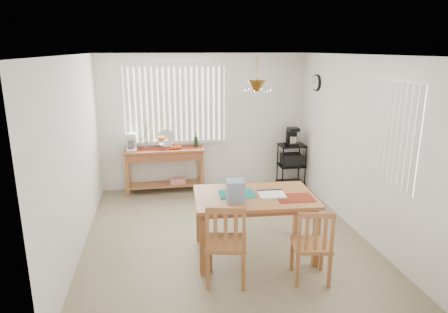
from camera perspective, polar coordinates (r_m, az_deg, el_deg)
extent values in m
cube|color=gray|center=(6.08, -0.05, -11.05)|extent=(4.00, 4.50, 0.01)
cube|color=white|center=(7.85, -2.90, 5.03)|extent=(4.00, 0.10, 2.60)
cube|color=white|center=(3.49, 6.40, -8.22)|extent=(4.00, 0.10, 2.60)
cube|color=white|center=(5.66, -20.97, 0.04)|extent=(0.10, 4.50, 2.60)
cube|color=white|center=(6.29, 18.69, 1.69)|extent=(0.10, 4.50, 2.60)
cube|color=white|center=(5.45, -0.06, 14.86)|extent=(4.00, 4.50, 0.10)
cube|color=white|center=(7.69, -6.99, 7.38)|extent=(1.90, 0.01, 1.40)
cube|color=white|center=(7.69, -13.72, 7.06)|extent=(0.07, 0.03, 1.40)
cube|color=white|center=(7.69, -12.93, 7.10)|extent=(0.07, 0.03, 1.40)
cube|color=white|center=(7.68, -12.14, 7.14)|extent=(0.07, 0.03, 1.40)
cube|color=white|center=(7.68, -11.35, 7.18)|extent=(0.07, 0.03, 1.40)
cube|color=white|center=(7.68, -10.55, 7.22)|extent=(0.07, 0.03, 1.40)
cube|color=white|center=(7.68, -9.76, 7.25)|extent=(0.07, 0.03, 1.40)
cube|color=white|center=(7.68, -8.97, 7.29)|extent=(0.07, 0.03, 1.40)
cube|color=white|center=(7.68, -8.17, 7.32)|extent=(0.07, 0.03, 1.40)
cube|color=white|center=(7.68, -7.38, 7.35)|extent=(0.07, 0.03, 1.40)
cube|color=white|center=(7.69, -6.59, 7.38)|extent=(0.07, 0.03, 1.40)
cube|color=white|center=(7.69, -5.80, 7.41)|extent=(0.07, 0.03, 1.40)
cube|color=white|center=(7.70, -5.01, 7.44)|extent=(0.07, 0.03, 1.40)
cube|color=white|center=(7.71, -4.22, 7.46)|extent=(0.07, 0.03, 1.40)
cube|color=white|center=(7.72, -3.43, 7.49)|extent=(0.07, 0.03, 1.40)
cube|color=white|center=(7.73, -2.65, 7.51)|extent=(0.07, 0.03, 1.40)
cube|color=white|center=(7.75, -1.87, 7.53)|extent=(0.07, 0.03, 1.40)
cube|color=white|center=(7.76, -1.09, 7.55)|extent=(0.07, 0.03, 1.40)
cube|color=white|center=(7.78, -0.31, 7.57)|extent=(0.07, 0.03, 1.40)
cube|color=white|center=(7.80, -6.81, 2.03)|extent=(1.98, 0.06, 0.06)
cube|color=white|center=(7.61, -7.16, 12.81)|extent=(1.98, 0.06, 0.06)
cube|color=white|center=(5.44, 22.92, 3.05)|extent=(0.01, 1.10, 1.30)
cube|color=white|center=(5.03, 25.79, 1.83)|extent=(0.03, 0.07, 1.30)
cube|color=white|center=(5.12, 25.09, 2.12)|extent=(0.03, 0.07, 1.30)
cube|color=white|center=(5.21, 24.42, 2.39)|extent=(0.03, 0.07, 1.30)
cube|color=white|center=(5.30, 23.77, 2.66)|extent=(0.03, 0.07, 1.30)
cube|color=white|center=(5.39, 23.14, 2.92)|extent=(0.03, 0.07, 1.30)
cube|color=white|center=(5.48, 22.52, 3.17)|extent=(0.03, 0.07, 1.30)
cube|color=white|center=(5.57, 21.93, 3.41)|extent=(0.03, 0.07, 1.30)
cube|color=white|center=(5.66, 21.36, 3.64)|extent=(0.03, 0.07, 1.30)
cube|color=white|center=(5.75, 20.81, 3.87)|extent=(0.03, 0.07, 1.30)
cube|color=white|center=(5.84, 20.27, 4.08)|extent=(0.03, 0.07, 1.30)
cylinder|color=black|center=(7.53, 13.10, 10.22)|extent=(0.04, 0.30, 0.30)
cylinder|color=white|center=(7.52, 12.93, 10.23)|extent=(0.01, 0.25, 0.25)
cylinder|color=brown|center=(4.91, 4.75, 12.21)|extent=(0.01, 0.01, 0.34)
cone|color=brown|center=(4.92, 4.70, 10.12)|extent=(0.24, 0.24, 0.14)
sphere|color=white|center=(4.97, 6.50, 9.42)|extent=(0.05, 0.05, 0.05)
sphere|color=white|center=(5.08, 5.18, 9.58)|extent=(0.05, 0.05, 0.05)
sphere|color=white|center=(5.04, 3.40, 9.58)|extent=(0.05, 0.05, 0.05)
sphere|color=white|center=(4.89, 2.85, 9.41)|extent=(0.05, 0.05, 0.05)
sphere|color=white|center=(4.78, 4.16, 9.25)|extent=(0.05, 0.05, 0.05)
sphere|color=white|center=(4.82, 6.03, 9.25)|extent=(0.05, 0.05, 0.05)
cube|color=#AF6B3B|center=(7.62, -8.54, 0.92)|extent=(1.50, 0.42, 0.04)
cube|color=#A25635|center=(7.65, -8.51, 0.17)|extent=(1.44, 0.38, 0.15)
cube|color=#AF6B3B|center=(7.62, -13.66, -3.27)|extent=(0.06, 0.06, 0.65)
cube|color=#AF6B3B|center=(7.65, -3.08, -2.79)|extent=(0.06, 0.06, 0.65)
cube|color=#AF6B3B|center=(7.93, -13.52, -2.53)|extent=(0.06, 0.06, 0.65)
cube|color=#AF6B3B|center=(7.96, -3.36, -2.07)|extent=(0.06, 0.06, 0.65)
cube|color=#AF6B3B|center=(7.82, -8.34, -3.95)|extent=(1.39, 0.37, 0.03)
cube|color=red|center=(7.80, -6.64, -3.44)|extent=(0.28, 0.21, 0.09)
cube|color=maroon|center=(7.62, -8.55, 1.08)|extent=(1.43, 0.23, 0.01)
cube|color=white|center=(7.62, -13.06, 1.03)|extent=(0.19, 0.23, 0.05)
cube|color=white|center=(7.67, -13.09, 2.01)|extent=(0.19, 0.08, 0.28)
cube|color=white|center=(7.55, -13.19, 3.00)|extent=(0.19, 0.21, 0.07)
cylinder|color=white|center=(7.58, -13.11, 1.60)|extent=(0.12, 0.12, 0.12)
cylinder|color=white|center=(7.59, -8.91, 1.35)|extent=(0.05, 0.05, 0.09)
cone|color=white|center=(7.57, -8.94, 2.01)|extent=(0.24, 0.24, 0.08)
sphere|color=#AD4517|center=(7.55, -8.61, 2.61)|extent=(0.08, 0.08, 0.08)
sphere|color=#AD4517|center=(7.59, -8.86, 2.67)|extent=(0.08, 0.08, 0.08)
sphere|color=#AD4517|center=(7.57, -9.25, 2.63)|extent=(0.08, 0.08, 0.08)
sphere|color=#AD4517|center=(7.52, -9.25, 2.54)|extent=(0.08, 0.08, 0.08)
sphere|color=#AD4517|center=(7.50, -8.84, 2.53)|extent=(0.08, 0.08, 0.08)
sphere|color=#EB420C|center=(7.54, -7.54, 1.24)|extent=(0.08, 0.08, 0.08)
sphere|color=#EB420C|center=(7.54, -6.97, 1.27)|extent=(0.08, 0.08, 0.08)
sphere|color=#EB420C|center=(7.54, -6.41, 1.29)|extent=(0.08, 0.08, 0.08)
cylinder|color=silver|center=(7.74, -8.28, 2.59)|extent=(0.34, 0.08, 0.33)
cylinder|color=white|center=(7.65, -11.03, 1.51)|extent=(0.08, 0.08, 0.13)
cylinder|color=#4C3823|center=(7.59, -11.14, 3.54)|extent=(0.08, 0.04, 0.42)
cylinder|color=#4C3823|center=(7.58, -11.15, 3.71)|extent=(0.13, 0.06, 0.45)
cylinder|color=#4C3823|center=(7.59, -11.13, 3.37)|extent=(0.16, 0.07, 0.34)
cylinder|color=#4C3823|center=(7.58, -11.15, 3.89)|extent=(0.05, 0.03, 0.51)
cylinder|color=#4C3823|center=(7.59, -11.12, 3.30)|extent=(0.21, 0.09, 0.29)
cylinder|color=black|center=(7.67, -4.03, 2.12)|extent=(0.07, 0.07, 0.22)
cylinder|color=black|center=(7.64, -4.05, 3.19)|extent=(0.03, 0.03, 0.08)
cylinder|color=black|center=(7.84, 8.41, -1.70)|extent=(0.02, 0.02, 0.85)
cylinder|color=black|center=(8.00, 11.54, -1.52)|extent=(0.02, 0.02, 0.85)
cylinder|color=black|center=(8.17, 7.63, -0.98)|extent=(0.02, 0.02, 0.85)
cylinder|color=black|center=(8.32, 10.66, -0.82)|extent=(0.02, 0.02, 0.85)
cube|color=black|center=(7.98, 9.69, 1.58)|extent=(0.50, 0.40, 0.03)
cube|color=black|center=(8.08, 9.56, -1.24)|extent=(0.50, 0.40, 0.02)
cube|color=black|center=(8.19, 9.45, -3.69)|extent=(0.50, 0.40, 0.02)
cube|color=black|center=(8.05, 9.60, -0.41)|extent=(0.38, 0.30, 0.22)
cube|color=black|center=(7.95, 9.75, 1.83)|extent=(0.20, 0.24, 0.05)
cube|color=black|center=(7.99, 9.60, 2.83)|extent=(0.20, 0.08, 0.30)
cube|color=black|center=(7.89, 9.85, 3.87)|extent=(0.20, 0.22, 0.07)
cylinder|color=silver|center=(7.92, 9.81, 2.44)|extent=(0.13, 0.13, 0.13)
cube|color=#AF6B3B|center=(5.25, 4.36, -5.75)|extent=(1.61, 1.08, 0.04)
cube|color=#A25635|center=(5.27, 4.35, -6.31)|extent=(1.49, 0.97, 0.07)
cube|color=#AF6B3B|center=(4.96, -3.06, -12.72)|extent=(0.08, 0.08, 0.72)
cube|color=#AF6B3B|center=(5.23, 12.99, -11.60)|extent=(0.08, 0.08, 0.72)
cube|color=#AF6B3B|center=(5.74, -3.60, -8.69)|extent=(0.08, 0.08, 0.72)
cube|color=#AF6B3B|center=(5.97, 10.26, -7.95)|extent=(0.08, 0.08, 0.72)
cube|color=#157772|center=(5.26, 1.87, -5.39)|extent=(0.48, 0.36, 0.01)
cube|color=maroon|center=(5.20, 10.14, -5.84)|extent=(0.48, 0.36, 0.01)
cube|color=white|center=(5.23, 6.88, -5.47)|extent=(0.35, 0.28, 0.03)
cube|color=black|center=(5.36, 6.53, -4.91)|extent=(0.33, 0.05, 0.03)
cube|color=#7D97B6|center=(5.00, 1.62, -4.91)|extent=(0.23, 0.23, 0.27)
cube|color=#AF6B3B|center=(4.77, 0.33, -12.30)|extent=(0.56, 0.56, 0.04)
cube|color=#AF6B3B|center=(5.06, 2.75, -13.80)|extent=(0.05, 0.05, 0.46)
cube|color=#AF6B3B|center=(5.07, -1.94, -13.72)|extent=(0.05, 0.05, 0.46)
cube|color=#AF6B3B|center=(4.71, 2.78, -16.18)|extent=(0.05, 0.05, 0.46)
cube|color=#AF6B3B|center=(4.73, -2.31, -16.08)|extent=(0.05, 0.05, 0.46)
cube|color=#AF6B3B|center=(4.45, 2.87, -10.40)|extent=(0.05, 0.05, 0.52)
cube|color=#AF6B3B|center=(4.46, -2.40, -10.31)|extent=(0.05, 0.05, 0.52)
cube|color=#AF6B3B|center=(4.36, 0.24, -7.71)|extent=(0.42, 0.12, 0.07)
cube|color=#AF6B3B|center=(4.46, 1.69, -10.68)|extent=(0.05, 0.03, 0.41)
cube|color=#AF6B3B|center=(4.46, 0.23, -10.66)|extent=(0.05, 0.03, 0.41)
cube|color=#AF6B3B|center=(4.47, -1.23, -10.63)|extent=(0.05, 0.03, 0.41)
cube|color=#AF6B3B|center=(4.92, 12.32, -12.25)|extent=(0.50, 0.50, 0.04)
cube|color=#AF6B3B|center=(5.23, 13.77, -13.48)|extent=(0.05, 0.05, 0.42)
cube|color=#AF6B3B|center=(5.15, 9.66, -13.68)|extent=(0.05, 0.05, 0.42)
cube|color=#AF6B3B|center=(4.92, 14.82, -15.51)|extent=(0.05, 0.05, 0.42)
cube|color=#AF6B3B|center=(4.84, 10.42, -15.78)|extent=(0.05, 0.05, 0.42)
cube|color=#AF6B3B|center=(4.68, 15.26, -10.43)|extent=(0.04, 0.04, 0.47)
cube|color=#AF6B3B|center=(4.60, 10.74, -10.62)|extent=(0.04, 0.04, 0.47)
cube|color=#AF6B3B|center=(4.56, 13.17, -8.20)|extent=(0.39, 0.09, 0.06)
cube|color=#AF6B3B|center=(4.67, 14.25, -10.74)|extent=(0.04, 0.03, 0.38)
cube|color=#AF6B3B|center=(4.65, 13.00, -10.80)|extent=(0.04, 0.03, 0.38)
cube|color=#AF6B3B|center=(4.63, 11.74, -10.85)|extent=(0.04, 0.03, 0.38)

